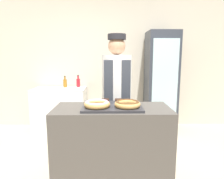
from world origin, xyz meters
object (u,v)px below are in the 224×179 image
(serving_tray, at_px, (112,106))
(bottle_red, at_px, (78,82))
(donut_light_glaze, at_px, (97,104))
(beverage_fridge, at_px, (161,82))
(brownie_back_left, at_px, (105,100))
(baker_person, at_px, (117,96))
(chest_freezer, at_px, (61,109))
(donut_chocolate_glaze, at_px, (127,104))
(brownie_back_right, at_px, (118,100))
(bottle_amber, at_px, (65,83))

(serving_tray, relative_size, bottle_red, 2.63)
(donut_light_glaze, bearing_deg, beverage_fridge, 58.16)
(brownie_back_left, distance_m, beverage_fridge, 1.90)
(baker_person, relative_size, chest_freezer, 1.77)
(donut_light_glaze, relative_size, bottle_red, 1.14)
(serving_tray, distance_m, baker_person, 0.61)
(serving_tray, relative_size, brownie_back_left, 7.65)
(serving_tray, relative_size, chest_freezer, 0.63)
(serving_tray, height_order, baker_person, baker_person)
(donut_chocolate_glaze, relative_size, brownie_back_right, 3.32)
(donut_chocolate_glaze, bearing_deg, baker_person, 97.26)
(serving_tray, height_order, chest_freezer, serving_tray)
(brownie_back_right, distance_m, baker_person, 0.44)
(donut_chocolate_glaze, distance_m, brownie_back_left, 0.33)
(donut_light_glaze, xyz_separation_m, baker_person, (0.23, 0.67, -0.06))
(brownie_back_right, height_order, beverage_fridge, beverage_fridge)
(brownie_back_left, xyz_separation_m, bottle_red, (-0.58, 1.77, -0.01))
(serving_tray, relative_size, donut_chocolate_glaze, 2.31)
(serving_tray, bearing_deg, brownie_back_left, 113.92)
(brownie_back_left, distance_m, brownie_back_right, 0.15)
(donut_chocolate_glaze, bearing_deg, chest_freezer, 122.12)
(baker_person, height_order, bottle_amber, baker_person)
(brownie_back_left, distance_m, bottle_red, 1.86)
(chest_freezer, height_order, bottle_amber, bottle_amber)
(serving_tray, height_order, beverage_fridge, beverage_fridge)
(donut_chocolate_glaze, distance_m, bottle_red, 2.16)
(donut_light_glaze, relative_size, chest_freezer, 0.27)
(serving_tray, distance_m, beverage_fridge, 2.01)
(baker_person, bearing_deg, brownie_back_left, -108.63)
(baker_person, xyz_separation_m, chest_freezer, (-1.06, 1.16, -0.49))
(chest_freezer, bearing_deg, serving_tray, -60.66)
(donut_light_glaze, relative_size, brownie_back_right, 3.32)
(serving_tray, xyz_separation_m, bottle_amber, (-0.91, 1.90, 0.01))
(beverage_fridge, relative_size, bottle_amber, 8.49)
(donut_chocolate_glaze, height_order, beverage_fridge, beverage_fridge)
(bottle_amber, bearing_deg, brownie_back_right, -60.22)
(serving_tray, xyz_separation_m, brownie_back_left, (-0.08, 0.17, 0.03))
(beverage_fridge, bearing_deg, bottle_red, 173.59)
(beverage_fridge, bearing_deg, serving_tray, -119.03)
(donut_light_glaze, bearing_deg, serving_tray, 22.77)
(brownie_back_right, height_order, baker_person, baker_person)
(donut_light_glaze, relative_size, baker_person, 0.15)
(donut_light_glaze, distance_m, donut_chocolate_glaze, 0.31)
(brownie_back_right, relative_size, baker_person, 0.05)
(brownie_back_right, height_order, chest_freezer, brownie_back_right)
(brownie_back_left, bearing_deg, donut_chocolate_glaze, -45.52)
(beverage_fridge, bearing_deg, brownie_back_right, -119.55)
(chest_freezer, xyz_separation_m, bottle_red, (0.34, 0.18, 0.52))
(donut_light_glaze, xyz_separation_m, donut_chocolate_glaze, (0.31, 0.00, 0.00))
(brownie_back_right, distance_m, beverage_fridge, 1.82)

